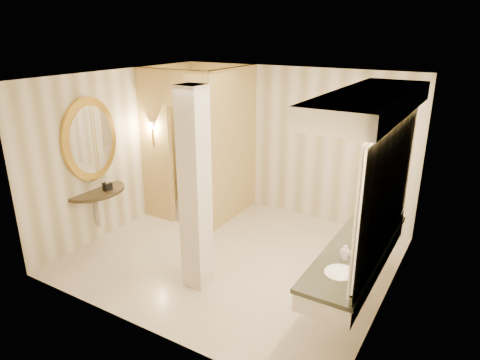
# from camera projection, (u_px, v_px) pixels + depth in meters

# --- Properties ---
(floor) EXTENTS (4.50, 4.50, 0.00)m
(floor) POSITION_uv_depth(u_px,v_px,m) (235.00, 255.00, 6.62)
(floor) COLOR silver
(floor) RESTS_ON ground
(ceiling) EXTENTS (4.50, 4.50, 0.00)m
(ceiling) POSITION_uv_depth(u_px,v_px,m) (234.00, 77.00, 5.71)
(ceiling) COLOR silver
(ceiling) RESTS_ON wall_back
(wall_back) EXTENTS (4.50, 0.02, 2.70)m
(wall_back) POSITION_uv_depth(u_px,v_px,m) (292.00, 143.00, 7.78)
(wall_back) COLOR silver
(wall_back) RESTS_ON floor
(wall_front) EXTENTS (4.50, 0.02, 2.70)m
(wall_front) POSITION_uv_depth(u_px,v_px,m) (136.00, 224.00, 4.55)
(wall_front) COLOR silver
(wall_front) RESTS_ON floor
(wall_left) EXTENTS (0.02, 4.00, 2.70)m
(wall_left) POSITION_uv_depth(u_px,v_px,m) (122.00, 151.00, 7.25)
(wall_left) COLOR silver
(wall_left) RESTS_ON floor
(wall_right) EXTENTS (0.02, 4.00, 2.70)m
(wall_right) POSITION_uv_depth(u_px,v_px,m) (395.00, 204.00, 5.08)
(wall_right) COLOR silver
(wall_right) RESTS_ON floor
(toilet_closet) EXTENTS (1.50, 1.55, 2.70)m
(toilet_closet) POSITION_uv_depth(u_px,v_px,m) (208.00, 145.00, 7.48)
(toilet_closet) COLOR #D8C971
(toilet_closet) RESTS_ON floor
(wall_sconce) EXTENTS (0.14, 0.14, 0.42)m
(wall_sconce) POSITION_uv_depth(u_px,v_px,m) (152.00, 126.00, 7.32)
(wall_sconce) COLOR gold
(wall_sconce) RESTS_ON toilet_closet
(vanity) EXTENTS (0.75, 2.55, 2.09)m
(vanity) POSITION_uv_depth(u_px,v_px,m) (366.00, 188.00, 4.79)
(vanity) COLOR silver
(vanity) RESTS_ON floor
(console_shelf) EXTENTS (1.01, 1.01, 1.96)m
(console_shelf) POSITION_uv_depth(u_px,v_px,m) (92.00, 162.00, 6.70)
(console_shelf) COLOR black
(console_shelf) RESTS_ON floor
(pillar) EXTENTS (0.31, 0.31, 2.70)m
(pillar) POSITION_uv_depth(u_px,v_px,m) (195.00, 192.00, 5.46)
(pillar) COLOR silver
(pillar) RESTS_ON floor
(tissue_box) EXTENTS (0.14, 0.14, 0.12)m
(tissue_box) POSITION_uv_depth(u_px,v_px,m) (107.00, 186.00, 6.83)
(tissue_box) COLOR black
(tissue_box) RESTS_ON console_shelf
(toilet) EXTENTS (0.48, 0.71, 0.66)m
(toilet) POSITION_uv_depth(u_px,v_px,m) (216.00, 187.00, 8.54)
(toilet) COLOR white
(toilet) RESTS_ON floor
(soap_bottle_a) EXTENTS (0.07, 0.07, 0.14)m
(soap_bottle_a) POSITION_uv_depth(u_px,v_px,m) (344.00, 251.00, 4.81)
(soap_bottle_a) COLOR beige
(soap_bottle_a) RESTS_ON vanity
(soap_bottle_b) EXTENTS (0.12, 0.12, 0.12)m
(soap_bottle_b) POSITION_uv_depth(u_px,v_px,m) (346.00, 252.00, 4.83)
(soap_bottle_b) COLOR silver
(soap_bottle_b) RESTS_ON vanity
(soap_bottle_c) EXTENTS (0.09, 0.09, 0.18)m
(soap_bottle_c) POSITION_uv_depth(u_px,v_px,m) (346.00, 253.00, 4.75)
(soap_bottle_c) COLOR #C6B28C
(soap_bottle_c) RESTS_ON vanity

